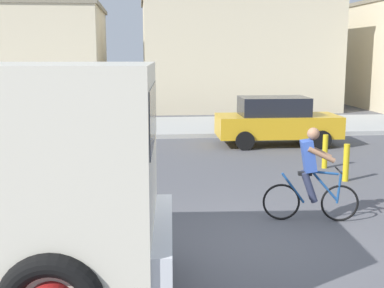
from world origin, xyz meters
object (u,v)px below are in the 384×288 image
at_px(car_red_near, 276,121).
at_px(bollard_far, 325,151).
at_px(cyclist, 311,175).
at_px(bollard_near, 346,163).

height_order(car_red_near, bollard_far, car_red_near).
distance_m(cyclist, car_red_near, 7.79).
xyz_separation_m(cyclist, bollard_far, (1.81, 4.13, -0.41)).
bearing_deg(cyclist, car_red_near, 79.36).
relative_size(cyclist, bollard_far, 1.91).
bearing_deg(car_red_near, cyclist, -100.64).
bearing_deg(car_red_near, bollard_near, -85.64).
xyz_separation_m(cyclist, bollard_near, (1.81, 2.73, -0.41)).
height_order(cyclist, bollard_far, cyclist).
bearing_deg(car_red_near, bollard_far, -83.92).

